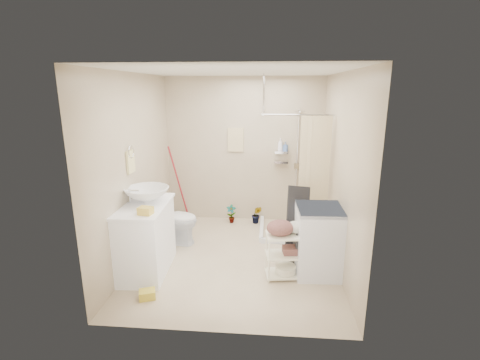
% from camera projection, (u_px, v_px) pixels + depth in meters
% --- Properties ---
extents(floor, '(3.20, 3.20, 0.00)m').
position_uv_depth(floor, '(236.00, 258.00, 5.05)').
color(floor, beige).
rests_on(floor, ground).
extents(ceiling, '(2.80, 3.20, 0.04)m').
position_uv_depth(ceiling, '(235.00, 71.00, 4.39)').
color(ceiling, silver).
rests_on(ceiling, ground).
extents(wall_back, '(2.80, 0.04, 2.60)m').
position_uv_depth(wall_back, '(244.00, 151.00, 6.26)').
color(wall_back, '#BDAD92').
rests_on(wall_back, ground).
extents(wall_front, '(2.80, 0.04, 2.60)m').
position_uv_depth(wall_front, '(219.00, 211.00, 3.18)').
color(wall_front, '#BDAD92').
rests_on(wall_front, ground).
extents(wall_left, '(0.04, 3.20, 2.60)m').
position_uv_depth(wall_left, '(136.00, 169.00, 4.83)').
color(wall_left, '#BDAD92').
rests_on(wall_left, ground).
extents(wall_right, '(0.04, 3.20, 2.60)m').
position_uv_depth(wall_right, '(341.00, 173.00, 4.61)').
color(wall_right, '#BDAD92').
rests_on(wall_right, ground).
extents(vanity, '(0.65, 1.09, 0.93)m').
position_uv_depth(vanity, '(146.00, 238.00, 4.61)').
color(vanity, white).
rests_on(vanity, ground).
extents(sink, '(0.69, 0.69, 0.20)m').
position_uv_depth(sink, '(147.00, 195.00, 4.56)').
color(sink, silver).
rests_on(sink, vanity).
extents(counter_basket, '(0.18, 0.15, 0.09)m').
position_uv_depth(counter_basket, '(146.00, 211.00, 4.13)').
color(counter_basket, gold).
rests_on(counter_basket, vanity).
extents(floor_basket, '(0.32, 0.28, 0.14)m').
position_uv_depth(floor_basket, '(147.00, 293.00, 4.06)').
color(floor_basket, gold).
rests_on(floor_basket, ground).
extents(toilet, '(0.81, 0.51, 0.79)m').
position_uv_depth(toilet, '(173.00, 219.00, 5.48)').
color(toilet, silver).
rests_on(toilet, ground).
extents(mop, '(0.16, 0.16, 1.39)m').
position_uv_depth(mop, '(177.00, 183.00, 6.40)').
color(mop, maroon).
rests_on(mop, ground).
extents(potted_plant_a, '(0.18, 0.13, 0.34)m').
position_uv_depth(potted_plant_a, '(231.00, 214.00, 6.35)').
color(potted_plant_a, brown).
rests_on(potted_plant_a, ground).
extents(potted_plant_b, '(0.19, 0.16, 0.33)m').
position_uv_depth(potted_plant_b, '(257.00, 215.00, 6.32)').
color(potted_plant_b, brown).
rests_on(potted_plant_b, ground).
extents(hanging_towel, '(0.28, 0.03, 0.42)m').
position_uv_depth(hanging_towel, '(236.00, 140.00, 6.20)').
color(hanging_towel, beige).
rests_on(hanging_towel, wall_back).
extents(towel_ring, '(0.04, 0.22, 0.34)m').
position_uv_depth(towel_ring, '(130.00, 160.00, 4.59)').
color(towel_ring, '#EDE296').
rests_on(towel_ring, wall_left).
extents(tp_holder, '(0.08, 0.12, 0.14)m').
position_uv_depth(tp_holder, '(143.00, 208.00, 5.02)').
color(tp_holder, white).
rests_on(tp_holder, wall_left).
extents(shower, '(1.10, 1.10, 2.10)m').
position_uv_depth(shower, '(293.00, 172.00, 5.73)').
color(shower, silver).
rests_on(shower, ground).
extents(shampoo_bottle_a, '(0.10, 0.10, 0.22)m').
position_uv_depth(shampoo_bottle_a, '(280.00, 145.00, 6.11)').
color(shampoo_bottle_a, white).
rests_on(shampoo_bottle_a, shower).
extents(shampoo_bottle_b, '(0.09, 0.10, 0.16)m').
position_uv_depth(shampoo_bottle_b, '(285.00, 147.00, 6.11)').
color(shampoo_bottle_b, '#47659F').
rests_on(shampoo_bottle_b, shower).
extents(washing_machine, '(0.65, 0.67, 0.91)m').
position_uv_depth(washing_machine, '(320.00, 240.00, 4.56)').
color(washing_machine, silver).
rests_on(washing_machine, ground).
extents(laundry_rack, '(0.56, 0.37, 0.72)m').
position_uv_depth(laundry_rack, '(286.00, 251.00, 4.47)').
color(laundry_rack, white).
rests_on(laundry_rack, ground).
extents(ironing_board, '(0.33, 0.18, 1.12)m').
position_uv_depth(ironing_board, '(297.00, 225.00, 4.80)').
color(ironing_board, black).
rests_on(ironing_board, ground).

